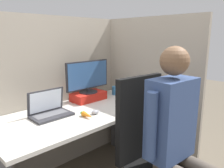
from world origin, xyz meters
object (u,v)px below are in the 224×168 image
at_px(laptop, 50,111).
at_px(office_chair, 154,152).
at_px(coffee_mug, 116,90).
at_px(stapler, 120,93).
at_px(monitor, 88,77).
at_px(carrot_toy, 87,115).
at_px(person, 178,131).
at_px(paper_box, 89,96).

bearing_deg(laptop, office_chair, -63.01).
bearing_deg(coffee_mug, stapler, -65.83).
bearing_deg(laptop, coffee_mug, 6.36).
height_order(monitor, coffee_mug, monitor).
relative_size(monitor, carrot_toy, 3.57).
bearing_deg(office_chair, coffee_mug, 60.84).
distance_m(office_chair, person, 0.28).
xyz_separation_m(monitor, carrot_toy, (-0.33, -0.40, -0.23)).
distance_m(laptop, person, 1.05).
bearing_deg(coffee_mug, laptop, -173.64).
xyz_separation_m(laptop, coffee_mug, (0.90, 0.10, 0.00)).
bearing_deg(person, coffee_mug, 65.59).
bearing_deg(stapler, person, -116.62).
bearing_deg(paper_box, coffee_mug, -5.77).
relative_size(stapler, coffee_mug, 1.54).
bearing_deg(coffee_mug, monitor, 173.80).
bearing_deg(monitor, coffee_mug, -6.20).
bearing_deg(stapler, coffee_mug, 114.17).
xyz_separation_m(paper_box, person, (-0.11, -1.10, -0.00)).
bearing_deg(paper_box, laptop, -165.35).
height_order(laptop, carrot_toy, laptop).
height_order(monitor, laptop, monitor).
distance_m(paper_box, carrot_toy, 0.52).
distance_m(laptop, office_chair, 0.92).
distance_m(stapler, office_chair, 1.01).
bearing_deg(carrot_toy, laptop, 127.19).
relative_size(carrot_toy, office_chair, 0.13).
relative_size(paper_box, laptop, 1.08).
xyz_separation_m(carrot_toy, office_chair, (0.21, -0.53, -0.20)).
bearing_deg(paper_box, monitor, 90.00).
bearing_deg(laptop, person, -66.56).
distance_m(carrot_toy, office_chair, 0.61).
xyz_separation_m(laptop, person, (0.42, -0.97, -0.01)).
distance_m(laptop, coffee_mug, 0.91).
distance_m(paper_box, office_chair, 0.97).
relative_size(office_chair, person, 0.83).
distance_m(office_chair, coffee_mug, 1.05).
bearing_deg(carrot_toy, stapler, 22.94).
relative_size(monitor, person, 0.40).
bearing_deg(coffee_mug, paper_box, 174.23).
distance_m(person, coffee_mug, 1.17).
bearing_deg(paper_box, carrot_toy, -129.69).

